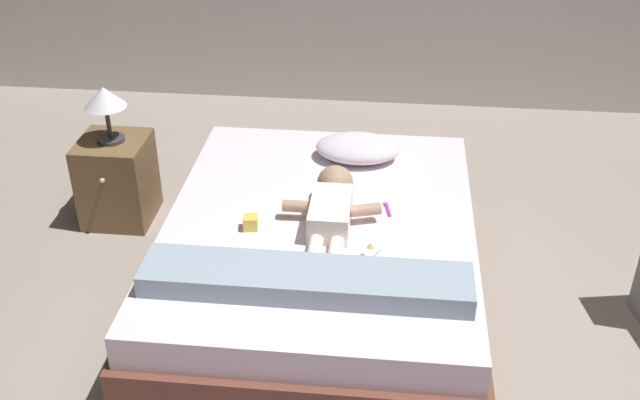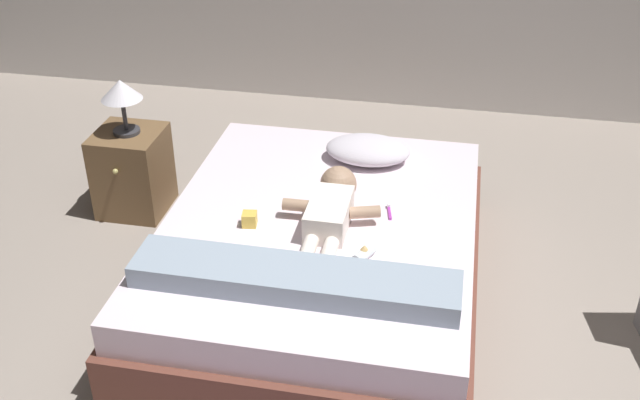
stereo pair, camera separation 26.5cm
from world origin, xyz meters
The scene contains 10 objects.
ground_plane centered at (0.00, 0.00, 0.00)m, with size 8.00×8.00×0.00m, color gray.
bed centered at (-0.19, 0.65, 0.20)m, with size 1.48×1.90×0.41m.
pillow centered at (-0.06, 1.26, 0.48)m, with size 0.44×0.31×0.12m.
baby centered at (-0.14, 0.65, 0.49)m, with size 0.46×0.65×0.18m.
toothbrush centered at (0.12, 0.76, 0.42)m, with size 0.04×0.12×0.02m.
nightstand centered at (-1.38, 1.19, 0.24)m, with size 0.36×0.39×0.48m.
lamp centered at (-1.38, 1.19, 0.72)m, with size 0.22×0.22×0.31m.
blanket centered at (-0.19, 0.11, 0.46)m, with size 1.34×0.26×0.10m.
toy_block centered at (-0.50, 0.53, 0.45)m, with size 0.07×0.07×0.07m.
baby_bottle centered at (0.06, 0.37, 0.44)m, with size 0.10×0.13×0.07m.
Camera 2 is at (0.38, -2.27, 2.32)m, focal length 42.56 mm.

